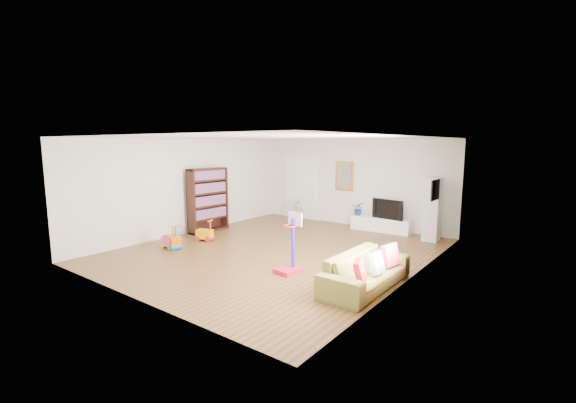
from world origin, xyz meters
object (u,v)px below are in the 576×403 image
Objects in this scene: media_console at (381,224)px; sofa at (366,270)px; basketball_hoop at (288,243)px; bookshelf at (208,200)px.

sofa reaches higher than media_console.
media_console is 4.62m from basketball_hoop.
media_console is 4.69m from sofa.
media_console is 0.83× the size of sofa.
sofa is at bearing -11.62° from bookshelf.
bookshelf is at bearing 166.59° from basketball_hoop.
sofa is 1.63m from basketball_hoop.
bookshelf is 1.53× the size of basketball_hoop.
basketball_hoop is (-1.59, -0.21, 0.30)m from sofa.
basketball_hoop reaches higher than media_console.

